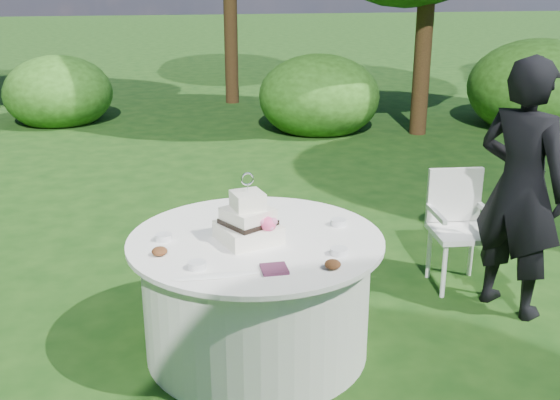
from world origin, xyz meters
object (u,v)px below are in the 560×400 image
(guest, at_px, (520,189))
(cake, at_px, (249,223))
(napkins, at_px, (274,269))
(chair, at_px, (458,219))
(table, at_px, (257,294))

(guest, relative_size, cake, 4.20)
(napkins, height_order, chair, chair)
(napkins, relative_size, chair, 0.16)
(chair, bearing_deg, cake, -157.50)
(cake, bearing_deg, table, 39.25)
(table, distance_m, chair, 1.80)
(table, bearing_deg, chair, 21.92)
(cake, distance_m, chair, 1.89)
(guest, bearing_deg, chair, -6.13)
(table, xyz_separation_m, chair, (1.67, 0.67, 0.13))
(cake, xyz_separation_m, chair, (1.71, 0.71, -0.37))
(napkins, bearing_deg, guest, 20.43)
(napkins, relative_size, cake, 0.33)
(guest, relative_size, chair, 2.02)
(guest, relative_size, table, 1.16)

